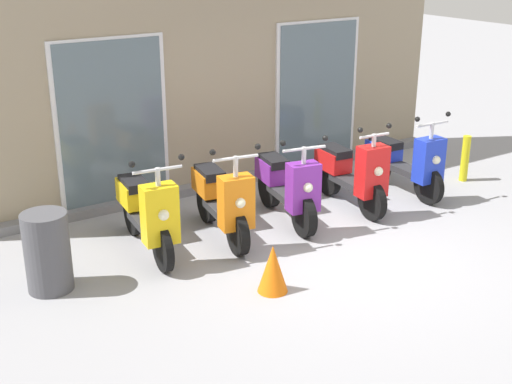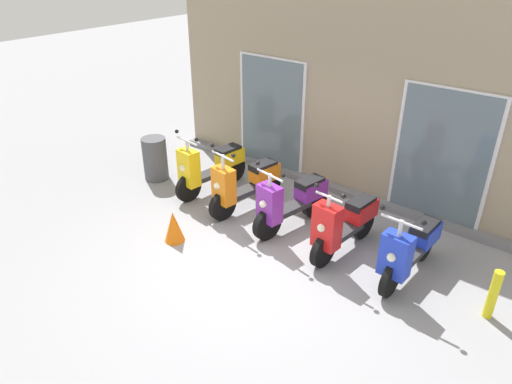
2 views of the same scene
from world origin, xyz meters
name	(u,v)px [view 1 (image 1 of 2)]	position (x,y,z in m)	size (l,w,h in m)	color
ground_plane	(346,251)	(0.00, 0.00, 0.00)	(40.00, 40.00, 0.00)	#939399
storefront_facade	(217,61)	(0.00, 2.96, 1.81)	(7.85, 0.50, 3.76)	gray
scooter_yellow	(147,211)	(-1.95, 1.25, 0.52)	(0.61, 1.65, 1.30)	black
scooter_orange	(222,200)	(-1.01, 1.14, 0.50)	(0.65, 1.58, 1.30)	black
scooter_purple	(287,186)	(-0.05, 1.14, 0.48)	(0.68, 1.60, 1.25)	black
scooter_red	(352,173)	(0.97, 1.06, 0.50)	(0.52, 1.56, 1.26)	black
scooter_blue	(405,161)	(1.98, 1.09, 0.48)	(0.62, 1.59, 1.26)	black
trash_bin	(47,252)	(-3.19, 0.99, 0.43)	(0.47, 0.47, 0.85)	#4C4C51
traffic_cone	(273,269)	(-1.26, -0.32, 0.26)	(0.32, 0.32, 0.52)	orange
curb_bollard	(465,158)	(3.12, 0.97, 0.35)	(0.12, 0.12, 0.70)	yellow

